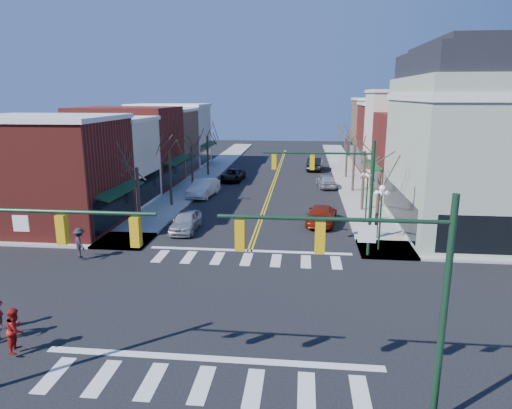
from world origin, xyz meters
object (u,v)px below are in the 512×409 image
(pedestrian_red_b, at_px, (16,329))
(pedestrian_dark_b, at_px, (80,243))
(car_left_near, at_px, (186,221))
(victorian_corner, at_px, (489,139))
(car_right_mid, at_px, (326,181))
(car_right_far, at_px, (315,164))
(lamppost_midblock, at_px, (367,186))
(car_right_near, at_px, (322,214))
(car_left_mid, at_px, (204,188))
(car_left_far, at_px, (233,175))
(lamppost_corner, at_px, (381,207))

(pedestrian_red_b, relative_size, pedestrian_dark_b, 0.94)
(car_left_near, relative_size, pedestrian_dark_b, 2.38)
(victorian_corner, distance_m, car_right_mid, 18.98)
(car_right_far, relative_size, pedestrian_red_b, 2.96)
(victorian_corner, bearing_deg, car_right_far, 114.18)
(pedestrian_dark_b, bearing_deg, victorian_corner, -113.75)
(lamppost_midblock, xyz_separation_m, car_left_near, (-13.38, -3.33, -2.21))
(car_right_near, height_order, car_right_mid, car_right_near)
(car_left_mid, xyz_separation_m, car_right_near, (11.20, -8.62, -0.10))
(victorian_corner, height_order, pedestrian_red_b, victorian_corner)
(car_left_far, distance_m, car_right_far, 12.98)
(car_left_mid, relative_size, pedestrian_red_b, 2.98)
(victorian_corner, bearing_deg, car_right_mid, 126.60)
(car_right_mid, relative_size, pedestrian_red_b, 2.48)
(lamppost_midblock, distance_m, car_right_far, 25.87)
(car_right_mid, xyz_separation_m, car_right_far, (-0.95, 11.58, 0.12))
(victorian_corner, distance_m, car_right_far, 29.15)
(lamppost_corner, distance_m, car_left_far, 26.81)
(lamppost_corner, relative_size, car_left_mid, 0.83)
(victorian_corner, height_order, lamppost_corner, victorian_corner)
(victorian_corner, bearing_deg, lamppost_midblock, 176.55)
(car_right_near, bearing_deg, car_left_far, -53.15)
(car_left_mid, bearing_deg, car_right_near, -30.28)
(lamppost_midblock, xyz_separation_m, car_right_far, (-3.40, 25.56, -2.10))
(car_right_far, height_order, pedestrian_dark_b, pedestrian_dark_b)
(car_right_near, relative_size, car_right_mid, 1.20)
(car_left_near, relative_size, car_right_far, 0.85)
(car_right_far, distance_m, pedestrian_dark_b, 38.43)
(car_right_mid, bearing_deg, car_right_near, 78.24)
(lamppost_corner, xyz_separation_m, car_right_near, (-3.40, 6.18, -2.20))
(lamppost_corner, xyz_separation_m, car_right_far, (-3.40, 32.06, -2.10))
(lamppost_corner, relative_size, car_right_near, 0.83)
(lamppost_midblock, relative_size, pedestrian_dark_b, 2.33)
(car_left_mid, bearing_deg, victorian_corner, -13.71)
(car_right_near, xyz_separation_m, pedestrian_dark_b, (-14.80, -9.58, 0.32))
(lamppost_corner, relative_size, car_right_far, 0.83)
(lamppost_midblock, height_order, car_right_near, lamppost_midblock)
(car_left_mid, height_order, car_right_far, car_left_mid)
(pedestrian_dark_b, bearing_deg, car_left_near, -79.55)
(lamppost_midblock, relative_size, car_left_mid, 0.83)
(car_left_mid, xyz_separation_m, car_left_far, (1.60, 8.54, -0.19))
(car_right_mid, bearing_deg, lamppost_corner, 88.85)
(car_left_far, bearing_deg, pedestrian_dark_b, -97.50)
(lamppost_corner, height_order, lamppost_midblock, same)
(car_right_mid, bearing_deg, car_left_far, -23.11)
(car_right_mid, distance_m, car_right_far, 11.62)
(pedestrian_red_b, bearing_deg, car_right_far, -26.75)
(car_right_mid, distance_m, pedestrian_dark_b, 28.61)
(lamppost_corner, relative_size, car_right_mid, 0.99)
(car_left_mid, relative_size, car_right_near, 1.00)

